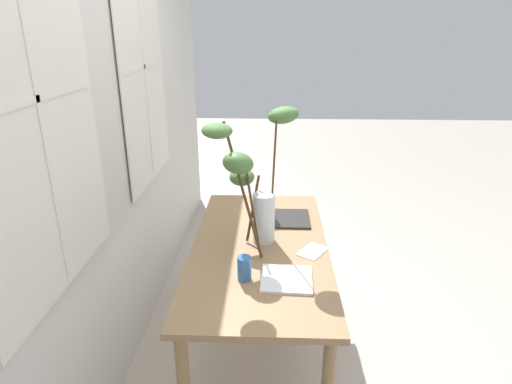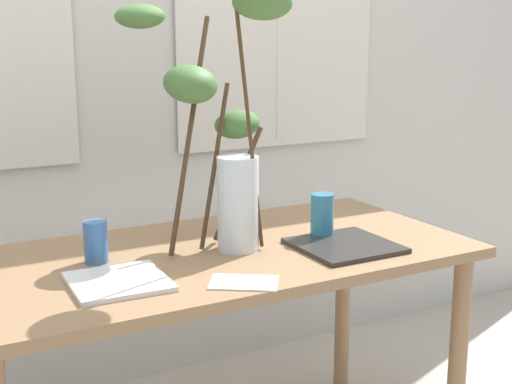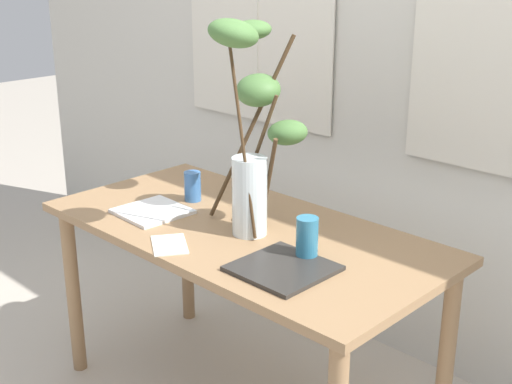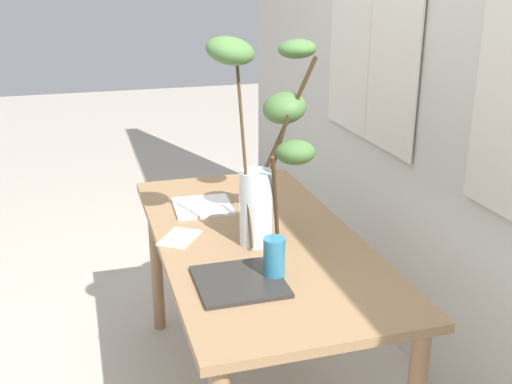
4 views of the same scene
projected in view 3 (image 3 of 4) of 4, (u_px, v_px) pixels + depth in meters
The scene contains 8 objects.
back_wall_with_windows at pixel (383, 33), 2.73m from camera, with size 4.86×0.14×2.62m.
dining_table at pixel (242, 252), 2.42m from camera, with size 1.43×0.71×0.73m.
vase_with_branches at pixel (254, 125), 2.27m from camera, with size 0.44×0.50×0.73m.
drinking_glass_blue_left at pixel (193, 186), 2.63m from camera, with size 0.06×0.06×0.11m, color #386BAD.
drinking_glass_blue_right at pixel (307, 238), 2.13m from camera, with size 0.07×0.07×0.14m, color teal.
plate_square_left at pixel (153, 211), 2.52m from camera, with size 0.23×0.23×0.01m, color white.
plate_square_right at pixel (283, 268), 2.07m from camera, with size 0.27×0.27×0.01m, color #2D2B28.
napkin_folded at pixel (169, 245), 2.25m from camera, with size 0.17×0.11×0.00m, color silver.
Camera 3 is at (1.58, -1.55, 1.63)m, focal length 48.73 mm.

